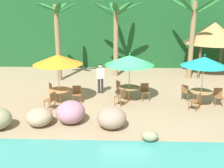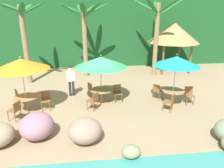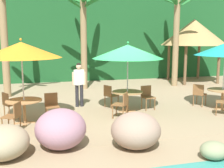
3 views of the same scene
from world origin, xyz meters
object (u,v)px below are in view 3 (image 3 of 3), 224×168
at_px(dining_table_green, 127,95).
at_px(chair_teal_inland, 199,93).
at_px(umbrella_orange, 21,50).
at_px(dining_table_teal, 223,93).
at_px(chair_orange_inland, 9,103).
at_px(chair_orange_left, 14,115).
at_px(chair_green_seaward, 147,96).
at_px(palm_tree_second, 83,19).
at_px(palm_tree_third, 177,21).
at_px(chair_orange_seaward, 52,104).
at_px(palm_tree_nearest, 3,23).
at_px(chair_green_left, 122,103).
at_px(chair_green_inland, 110,95).
at_px(waiter_in_white, 79,81).
at_px(palapa_hut, 194,33).
at_px(dining_table_orange, 24,104).
at_px(umbrella_green, 128,52).

relative_size(dining_table_green, chair_teal_inland, 1.26).
relative_size(umbrella_orange, dining_table_teal, 2.39).
bearing_deg(chair_orange_inland, chair_orange_left, -78.96).
height_order(chair_green_seaward, dining_table_teal, chair_green_seaward).
bearing_deg(palm_tree_second, chair_orange_inland, -123.65).
bearing_deg(dining_table_teal, palm_tree_third, 82.68).
height_order(chair_orange_seaward, dining_table_green, chair_orange_seaward).
xyz_separation_m(chair_teal_inland, palm_tree_third, (1.26, 4.54, 3.02)).
xyz_separation_m(chair_orange_inland, palm_tree_third, (8.22, 4.49, 3.02)).
relative_size(umbrella_orange, chair_orange_left, 3.02).
bearing_deg(dining_table_green, chair_orange_left, -160.03).
distance_m(palm_tree_nearest, palm_tree_third, 8.72).
bearing_deg(chair_green_seaward, palm_tree_nearest, 145.91).
height_order(chair_orange_inland, chair_green_left, same).
xyz_separation_m(chair_green_inland, dining_table_teal, (4.02, -1.23, 0.10)).
distance_m(chair_green_seaward, chair_green_inland, 1.41).
distance_m(chair_green_left, palm_tree_second, 6.51).
xyz_separation_m(chair_teal_inland, palm_tree_second, (-3.74, 4.89, 3.04)).
bearing_deg(chair_green_inland, waiter_in_white, 156.62).
bearing_deg(chair_orange_inland, waiter_in_white, 22.93).
height_order(palm_tree_nearest, palapa_hut, palm_tree_nearest).
bearing_deg(waiter_in_white, chair_orange_seaward, -125.47).
bearing_deg(dining_table_orange, palm_tree_nearest, 102.70).
height_order(umbrella_orange, umbrella_green, umbrella_orange).
bearing_deg(chair_green_left, palm_tree_third, 49.43).
distance_m(palm_tree_second, waiter_in_white, 4.65).
relative_size(chair_green_seaward, chair_teal_inland, 1.00).
distance_m(chair_teal_inland, palm_tree_second, 6.87).
distance_m(chair_orange_inland, palm_tree_nearest, 4.58).
bearing_deg(palapa_hut, dining_table_green, -135.92).
relative_size(chair_green_inland, chair_teal_inland, 1.00).
xyz_separation_m(umbrella_orange, palm_tree_third, (7.70, 5.17, 1.25)).
xyz_separation_m(palapa_hut, waiter_in_white, (-7.45, -4.51, -1.95)).
height_order(dining_table_orange, palm_tree_second, palm_tree_second).
bearing_deg(palapa_hut, palm_tree_second, -173.94).
bearing_deg(chair_green_inland, chair_green_seaward, -21.80).
relative_size(dining_table_orange, chair_orange_left, 1.26).
distance_m(chair_teal_inland, palm_tree_third, 5.59).
height_order(dining_table_orange, chair_orange_seaward, chair_orange_seaward).
bearing_deg(palm_tree_nearest, chair_orange_left, -81.77).
xyz_separation_m(palm_tree_second, waiter_in_white, (-0.77, -3.80, -2.57)).
bearing_deg(palapa_hut, umbrella_green, -135.92).
height_order(umbrella_green, chair_green_inland, umbrella_green).
bearing_deg(chair_orange_inland, dining_table_orange, -52.38).
bearing_deg(dining_table_green, umbrella_green, -116.57).
distance_m(chair_green_inland, chair_teal_inland, 3.47).
relative_size(palm_tree_second, palapa_hut, 1.31).
bearing_deg(dining_table_orange, palm_tree_second, 63.92).
xyz_separation_m(dining_table_teal, palm_tree_third, (0.66, 5.15, 2.92)).
bearing_deg(dining_table_green, waiter_in_white, 142.97).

